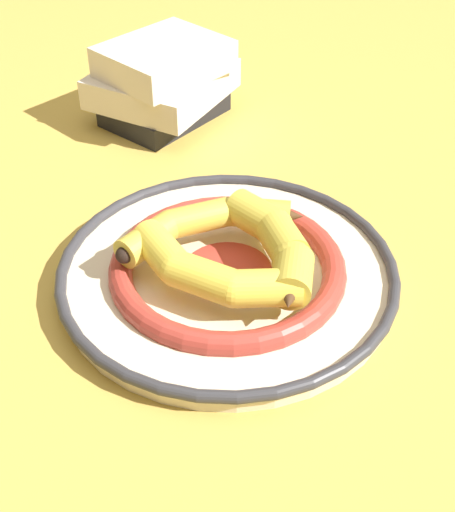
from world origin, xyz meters
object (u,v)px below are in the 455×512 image
object	(u,v)px
banana_a	(206,222)
decorative_bowl	(228,272)
banana_c	(279,246)
book_stack	(164,81)
banana_b	(206,271)

from	to	relation	value
banana_a	decorative_bowl	bearing A→B (deg)	97.56
banana_c	book_stack	bearing A→B (deg)	2.36
book_stack	banana_b	bearing A→B (deg)	-133.49
banana_b	banana_a	bearing A→B (deg)	119.91
banana_b	banana_c	world-z (taller)	banana_c
decorative_bowl	book_stack	xyz separation A→B (m)	(-0.15, -0.35, 0.04)
banana_a	banana_b	xyz separation A→B (m)	(0.05, 0.07, 0.00)
banana_b	banana_c	size ratio (longest dim) A/B	1.06
banana_b	book_stack	xyz separation A→B (m)	(-0.19, -0.37, 0.00)
banana_c	book_stack	size ratio (longest dim) A/B	0.79
banana_b	banana_c	distance (m)	0.08
banana_a	banana_b	world-z (taller)	banana_b
banana_b	book_stack	size ratio (longest dim) A/B	0.83
banana_b	banana_c	bearing A→B (deg)	56.27
decorative_bowl	banana_c	size ratio (longest dim) A/B	1.99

